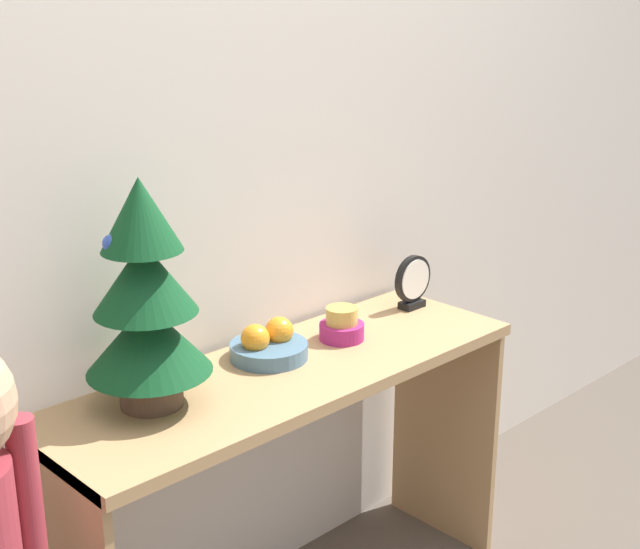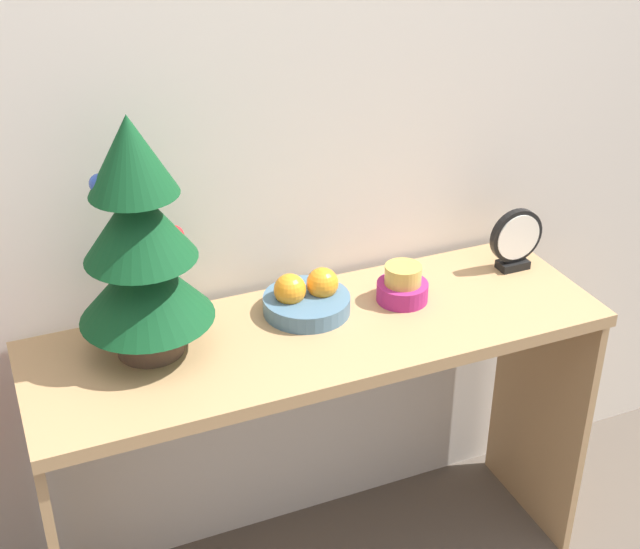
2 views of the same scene
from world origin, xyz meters
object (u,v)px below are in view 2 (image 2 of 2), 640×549
Objects in this scene: fruit_bowl at (307,298)px; desk_clock at (516,240)px; singing_bowl at (403,286)px; mini_tree at (140,244)px.

desk_clock is (0.53, -0.01, 0.04)m from fruit_bowl.
singing_bowl is at bearing -10.23° from fruit_bowl.
fruit_bowl is 1.25× the size of desk_clock.
mini_tree reaches higher than desk_clock.
mini_tree is 0.41m from fruit_bowl.
singing_bowl is at bearing -1.92° from mini_tree.
singing_bowl is (0.57, -0.02, -0.21)m from mini_tree.
fruit_bowl is 0.22m from singing_bowl.
fruit_bowl is at bearing 3.17° from mini_tree.
mini_tree reaches higher than singing_bowl.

